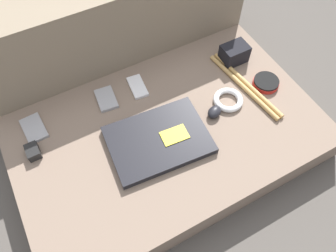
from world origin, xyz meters
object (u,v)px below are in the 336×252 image
at_px(laptop, 159,140).
at_px(charger_brick, 33,152).
at_px(camera_pouch, 234,54).
at_px(phone_silver, 137,87).
at_px(phone_small, 106,99).
at_px(phone_black, 34,128).
at_px(computer_mouse, 214,112).
at_px(speaker_puck, 267,83).

distance_m(laptop, charger_brick, 0.42).
bearing_deg(camera_pouch, charger_brick, -177.29).
height_order(laptop, phone_silver, laptop).
height_order(laptop, phone_small, laptop).
bearing_deg(phone_black, phone_silver, -3.99).
xyz_separation_m(phone_black, camera_pouch, (0.80, -0.06, 0.03)).
xyz_separation_m(laptop, computer_mouse, (0.23, 0.01, 0.00)).
bearing_deg(phone_small, camera_pouch, 0.37).
xyz_separation_m(laptop, phone_small, (-0.09, 0.25, -0.01)).
bearing_deg(phone_small, phone_silver, 5.39).
bearing_deg(phone_silver, charger_brick, -161.78).
bearing_deg(charger_brick, phone_black, 74.18).
relative_size(phone_silver, phone_black, 0.96).
bearing_deg(phone_black, computer_mouse, -26.39).
bearing_deg(camera_pouch, phone_black, 176.00).
bearing_deg(speaker_puck, charger_brick, 171.39).
bearing_deg(charger_brick, computer_mouse, -13.85).
bearing_deg(laptop, charger_brick, 162.94).
bearing_deg(camera_pouch, laptop, -156.09).
relative_size(laptop, speaker_puck, 3.56).
bearing_deg(phone_black, camera_pouch, -7.62).
height_order(laptop, camera_pouch, camera_pouch).
distance_m(camera_pouch, charger_brick, 0.83).
height_order(phone_black, charger_brick, charger_brick).
xyz_separation_m(speaker_puck, phone_silver, (-0.44, 0.22, -0.01)).
height_order(phone_silver, phone_small, same).
distance_m(computer_mouse, camera_pouch, 0.29).
relative_size(computer_mouse, phone_small, 0.64).
bearing_deg(phone_silver, computer_mouse, -46.37).
relative_size(laptop, phone_silver, 3.13).
distance_m(computer_mouse, phone_black, 0.64).
bearing_deg(charger_brick, phone_silver, 12.26).
bearing_deg(laptop, computer_mouse, 6.25).
height_order(laptop, charger_brick, charger_brick).
bearing_deg(speaker_puck, computer_mouse, -175.28).
bearing_deg(camera_pouch, phone_silver, 172.43).
height_order(computer_mouse, camera_pouch, camera_pouch).
relative_size(phone_black, charger_brick, 2.04).
height_order(laptop, phone_black, laptop).
xyz_separation_m(computer_mouse, phone_silver, (-0.19, 0.24, -0.01)).
xyz_separation_m(speaker_puck, phone_black, (-0.84, 0.23, -0.01)).
bearing_deg(phone_silver, speaker_puck, -21.05).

